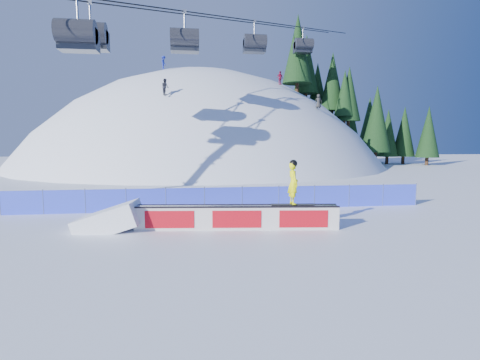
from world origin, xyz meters
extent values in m
plane|color=white|center=(0.00, 0.00, 0.00)|extent=(160.00, 160.00, 0.00)
sphere|color=white|center=(0.00, 42.00, -18.00)|extent=(64.00, 64.00, 64.00)
cylinder|color=#342114|center=(13.15, 44.56, 11.66)|extent=(0.50, 0.50, 1.40)
cone|color=black|center=(13.15, 44.56, 15.35)|extent=(2.72, 2.72, 6.17)
cylinder|color=#342114|center=(15.01, 36.51, 10.32)|extent=(0.50, 0.50, 1.40)
cone|color=black|center=(15.01, 36.51, 15.09)|extent=(3.67, 3.67, 8.33)
cylinder|color=#342114|center=(16.02, 39.92, 10.22)|extent=(0.50, 0.50, 1.40)
cone|color=black|center=(16.02, 39.92, 15.21)|extent=(3.86, 3.86, 8.77)
cylinder|color=#342114|center=(19.23, 36.24, 7.52)|extent=(0.50, 0.50, 1.40)
cone|color=black|center=(19.23, 36.24, 12.32)|extent=(3.70, 3.70, 8.40)
cylinder|color=#342114|center=(19.63, 39.30, 7.73)|extent=(0.50, 0.50, 1.40)
cone|color=black|center=(19.63, 39.30, 11.47)|extent=(2.77, 2.77, 6.29)
cylinder|color=#342114|center=(21.63, 43.10, 6.16)|extent=(0.50, 0.50, 1.40)
cone|color=black|center=(21.63, 43.10, 10.51)|extent=(3.30, 3.30, 7.50)
cylinder|color=#342114|center=(24.14, 43.14, 3.57)|extent=(0.50, 0.50, 1.40)
cone|color=black|center=(24.14, 43.14, 7.36)|extent=(2.81, 2.81, 6.38)
cylinder|color=#342114|center=(25.99, 39.47, 1.10)|extent=(0.50, 0.50, 1.40)
cone|color=black|center=(25.99, 39.47, 5.03)|extent=(2.93, 2.93, 6.66)
cylinder|color=#342114|center=(27.83, 42.99, 0.60)|extent=(0.50, 0.50, 1.40)
cone|color=black|center=(27.83, 42.99, 5.73)|extent=(3.98, 3.98, 9.05)
cylinder|color=#342114|center=(28.76, 37.98, 0.60)|extent=(0.50, 0.50, 1.40)
cone|color=black|center=(28.76, 37.98, 5.72)|extent=(3.98, 3.98, 9.04)
cylinder|color=#342114|center=(31.73, 36.39, 0.60)|extent=(0.50, 0.50, 1.40)
cone|color=black|center=(31.73, 36.39, 5.02)|extent=(3.36, 3.36, 7.64)
cylinder|color=#342114|center=(33.89, 45.36, 0.60)|extent=(0.50, 0.50, 1.40)
cone|color=black|center=(33.89, 45.36, 4.74)|extent=(3.11, 3.11, 7.08)
cylinder|color=#342114|center=(34.31, 43.45, 0.60)|extent=(0.50, 0.50, 1.40)
cone|color=black|center=(34.31, 43.45, 4.69)|extent=(3.07, 3.07, 6.99)
cube|color=blue|center=(0.00, 4.50, 0.60)|extent=(22.00, 0.03, 1.20)
cylinder|color=#3D4A6F|center=(-11.00, 4.50, 0.65)|extent=(0.05, 0.05, 1.30)
cylinder|color=#3D4A6F|center=(-9.00, 4.50, 0.65)|extent=(0.05, 0.05, 1.30)
cylinder|color=#3D4A6F|center=(-7.00, 4.50, 0.65)|extent=(0.05, 0.05, 1.30)
cylinder|color=#3D4A6F|center=(-5.00, 4.50, 0.65)|extent=(0.05, 0.05, 1.30)
cylinder|color=#3D4A6F|center=(-3.00, 4.50, 0.65)|extent=(0.05, 0.05, 1.30)
cylinder|color=#3D4A6F|center=(-1.00, 4.50, 0.65)|extent=(0.05, 0.05, 1.30)
cylinder|color=#3D4A6F|center=(1.00, 4.50, 0.65)|extent=(0.05, 0.05, 1.30)
cylinder|color=#3D4A6F|center=(3.00, 4.50, 0.65)|extent=(0.05, 0.05, 1.30)
cylinder|color=#3D4A6F|center=(5.00, 4.50, 0.65)|extent=(0.05, 0.05, 1.30)
cylinder|color=#3D4A6F|center=(7.00, 4.50, 0.65)|extent=(0.05, 0.05, 1.30)
cylinder|color=#3D4A6F|center=(9.00, 4.50, 0.65)|extent=(0.05, 0.05, 1.30)
cylinder|color=#3D4A6F|center=(11.00, 4.50, 0.65)|extent=(0.05, 0.05, 1.30)
cylinder|color=#25262C|center=(-8.75, 10.55, 10.52)|extent=(2.40, 1.50, 1.50)
cylinder|color=#25262C|center=(-2.00, 17.93, 12.36)|extent=(2.40, 1.50, 1.50)
cylinder|color=#25262C|center=(5.50, 26.13, 14.40)|extent=(2.40, 1.50, 1.50)
cylinder|color=#25262C|center=(13.75, 35.15, 16.64)|extent=(2.40, 1.50, 1.50)
cube|color=silver|center=(0.14, 0.06, 0.47)|extent=(8.39, 1.48, 0.94)
cube|color=gray|center=(0.14, 0.06, 0.96)|extent=(8.31, 1.50, 0.04)
cube|color=black|center=(0.11, -0.22, 0.98)|extent=(8.34, 0.99, 0.06)
cube|color=black|center=(0.17, 0.33, 0.98)|extent=(8.34, 0.99, 0.06)
cube|color=red|center=(0.11, -0.21, 0.47)|extent=(7.92, 0.93, 0.71)
cube|color=red|center=(0.17, 0.33, 0.47)|extent=(7.92, 0.93, 0.71)
cube|color=black|center=(2.44, -0.21, 1.02)|extent=(1.82, 0.53, 0.03)
imported|color=#F3FF06|center=(2.44, -0.21, 1.91)|extent=(0.47, 0.67, 1.73)
sphere|color=black|center=(2.44, -0.21, 2.72)|extent=(0.32, 0.32, 0.32)
imported|color=black|center=(-4.07, 24.17, 9.09)|extent=(0.91, 1.00, 1.65)
imported|color=#A8183E|center=(9.62, 31.54, 11.50)|extent=(1.04, 0.82, 1.65)
imported|color=#1A29A0|center=(-4.81, 34.80, 13.63)|extent=(0.91, 1.20, 1.65)
imported|color=#242424|center=(13.49, 28.18, 8.34)|extent=(0.89, 0.66, 1.65)
camera|label=1|loc=(-1.79, -15.03, 3.63)|focal=28.00mm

